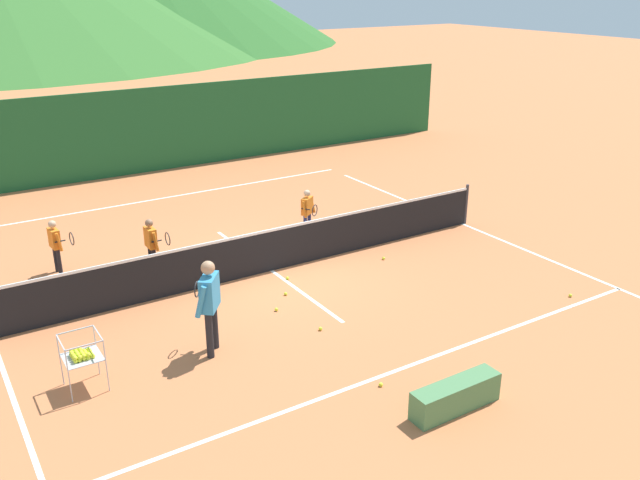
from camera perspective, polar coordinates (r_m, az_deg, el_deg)
name	(u,v)px	position (r m, az deg, el deg)	size (l,w,h in m)	color
ground_plane	(272,271)	(14.87, -4.11, -2.60)	(120.00, 120.00, 0.00)	#C67042
line_baseline_near	(405,367)	(11.44, 7.21, -10.61)	(11.30, 0.08, 0.01)	white
line_baseline_far	(170,197)	(20.28, -12.57, 3.57)	(11.30, 0.08, 0.01)	white
line_sideline_east	(462,224)	(18.01, 11.90, 1.36)	(0.08, 10.91, 0.01)	white
line_service_center	(272,271)	(14.87, -4.11, -2.59)	(0.08, 5.64, 0.01)	white
tennis_net	(271,250)	(14.68, -4.16, -0.82)	(11.55, 0.08, 1.05)	#333338
instructor	(209,299)	(11.44, -9.32, -4.90)	(0.60, 0.82, 1.70)	black
student_0	(56,242)	(15.50, -21.42, -0.14)	(0.44, 0.57, 1.22)	black
student_1	(152,241)	(14.84, -14.03, -0.10)	(0.40, 0.60, 1.26)	black
student_2	(308,209)	(16.49, -1.06, 2.63)	(0.49, 0.62, 1.21)	navy
ball_cart	(81,355)	(11.16, -19.53, -9.13)	(0.58, 0.58, 0.90)	#B7B7BC
tennis_ball_0	(570,295)	(14.55, 20.38, -4.40)	(0.07, 0.07, 0.07)	yellow
tennis_ball_1	(320,329)	(12.42, 0.03, -7.50)	(0.07, 0.07, 0.07)	yellow
tennis_ball_2	(276,309)	(13.12, -3.71, -5.87)	(0.07, 0.07, 0.07)	yellow
tennis_ball_3	(287,278)	(14.41, -2.77, -3.24)	(0.07, 0.07, 0.07)	yellow
tennis_ball_4	(384,258)	(15.46, 5.39, -1.54)	(0.07, 0.07, 0.07)	yellow
tennis_ball_5	(381,385)	(10.91, 5.15, -12.06)	(0.07, 0.07, 0.07)	yellow
tennis_ball_6	(286,294)	(13.72, -2.92, -4.56)	(0.07, 0.07, 0.07)	yellow
windscreen_fence	(133,132)	(22.72, -15.53, 8.77)	(24.85, 0.08, 2.73)	#1E5B2D
courtside_bench	(455,396)	(10.46, 11.37, -12.79)	(1.50, 0.36, 0.46)	#4C7F4C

